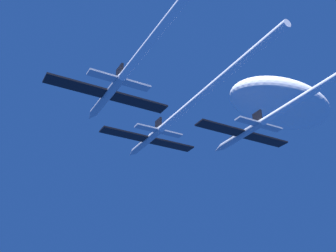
% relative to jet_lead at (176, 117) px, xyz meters
% --- Properties ---
extents(jet_lead, '(20.78, 50.82, 3.44)m').
position_rel_jet_lead_xyz_m(jet_lead, '(0.00, 0.00, 0.00)').
color(jet_lead, '#B2BAC6').
extents(jet_left_wing, '(20.78, 52.72, 3.44)m').
position_rel_jet_lead_xyz_m(jet_left_wing, '(-14.67, -15.82, -1.29)').
color(jet_left_wing, '#B2BAC6').
extents(jet_right_wing, '(20.78, 54.39, 3.44)m').
position_rel_jet_lead_xyz_m(jet_right_wing, '(13.97, -15.27, -1.28)').
color(jet_right_wing, '#B2BAC6').
extents(cloud_wispy, '(34.81, 19.15, 12.18)m').
position_rel_jet_lead_xyz_m(cloud_wispy, '(45.48, 16.66, 23.72)').
color(cloud_wispy, white).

